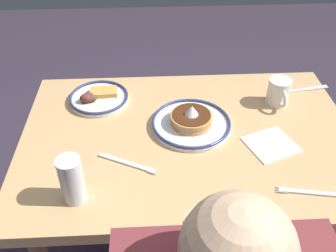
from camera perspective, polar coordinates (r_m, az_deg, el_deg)
dining_table at (r=1.34m, az=3.01°, el=-4.04°), size 1.14×0.76×0.74m
plate_near_main at (r=1.46m, az=-10.48°, el=4.23°), size 0.22×0.22×0.05m
plate_center_pancakes at (r=1.31m, az=3.51°, el=0.62°), size 0.28×0.28×0.09m
coffee_mug at (r=1.46m, az=16.34°, el=4.92°), size 0.08×0.12×0.10m
drinking_glass at (r=1.07m, az=-14.21°, el=-8.15°), size 0.07×0.07×0.15m
paper_napkin at (r=1.29m, az=15.24°, el=-2.71°), size 0.19×0.18×0.00m
fork_near at (r=1.19m, az=-6.05°, el=-5.62°), size 0.19×0.11×0.01m
fork_far at (r=1.17m, az=20.42°, el=-9.36°), size 0.19×0.05×0.01m
butter_knife at (r=1.59m, az=19.51°, el=5.15°), size 0.22×0.06×0.01m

